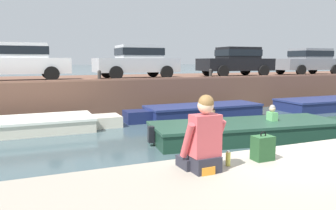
% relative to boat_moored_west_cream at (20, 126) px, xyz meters
% --- Properties ---
extents(ground_plane, '(400.00, 400.00, 0.00)m').
position_rel_boat_moored_west_cream_xyz_m(ground_plane, '(4.07, -2.82, -0.23)').
color(ground_plane, '#3D5156').
extents(far_quay_wall, '(60.00, 6.00, 1.51)m').
position_rel_boat_moored_west_cream_xyz_m(far_quay_wall, '(4.07, 4.79, 0.52)').
color(far_quay_wall, brown).
rests_on(far_quay_wall, ground).
extents(far_wall_coping, '(60.00, 0.24, 0.08)m').
position_rel_boat_moored_west_cream_xyz_m(far_wall_coping, '(4.07, 1.91, 1.32)').
color(far_wall_coping, brown).
rests_on(far_wall_coping, far_quay_wall).
extents(boat_moored_west_cream, '(6.11, 1.96, 0.47)m').
position_rel_boat_moored_west_cream_xyz_m(boat_moored_west_cream, '(0.00, 0.00, 0.00)').
color(boat_moored_west_cream, silver).
rests_on(boat_moored_west_cream, ground).
extents(boat_moored_central_navy, '(5.79, 1.61, 0.53)m').
position_rel_boat_moored_west_cream_xyz_m(boat_moored_central_navy, '(6.70, 0.27, 0.03)').
color(boat_moored_central_navy, navy).
rests_on(boat_moored_central_navy, ground).
extents(boat_moored_east_navy, '(6.06, 2.01, 0.53)m').
position_rel_boat_moored_west_cream_xyz_m(boat_moored_east_navy, '(13.86, -0.03, 0.03)').
color(boat_moored_east_navy, navy).
rests_on(boat_moored_east_navy, ground).
extents(motorboat_passing, '(6.99, 2.61, 1.01)m').
position_rel_boat_moored_west_cream_xyz_m(motorboat_passing, '(6.52, -3.62, 0.03)').
color(motorboat_passing, '#193828').
rests_on(motorboat_passing, ground).
extents(car_left_inner_white, '(4.25, 1.99, 1.54)m').
position_rel_boat_moored_west_cream_xyz_m(car_left_inner_white, '(-0.07, 3.40, 2.12)').
color(car_left_inner_white, white).
rests_on(car_left_inner_white, far_quay_wall).
extents(car_centre_silver, '(3.84, 2.00, 1.54)m').
position_rel_boat_moored_west_cream_xyz_m(car_centre_silver, '(5.07, 3.40, 2.12)').
color(car_centre_silver, '#B7BABC').
rests_on(car_centre_silver, far_quay_wall).
extents(car_right_inner_black, '(4.00, 2.00, 1.54)m').
position_rel_boat_moored_west_cream_xyz_m(car_right_inner_black, '(10.64, 3.39, 2.12)').
color(car_right_inner_black, black).
rests_on(car_right_inner_black, far_quay_wall).
extents(car_rightmost_grey, '(4.17, 1.97, 1.54)m').
position_rel_boat_moored_west_cream_xyz_m(car_rightmost_grey, '(15.80, 3.39, 2.12)').
color(car_rightmost_grey, slate).
rests_on(car_rightmost_grey, far_quay_wall).
extents(mooring_bollard_mid, '(0.15, 0.15, 0.45)m').
position_rel_boat_moored_west_cream_xyz_m(mooring_bollard_mid, '(3.01, 2.04, 1.52)').
color(mooring_bollard_mid, '#2D2B28').
rests_on(mooring_bollard_mid, far_quay_wall).
extents(mooring_bollard_east, '(0.15, 0.15, 0.45)m').
position_rel_boat_moored_west_cream_xyz_m(mooring_bollard_east, '(8.27, 2.04, 1.52)').
color(mooring_bollard_east, '#2D2B28').
rests_on(mooring_bollard_east, far_quay_wall).
extents(person_seated_left, '(0.54, 0.53, 0.97)m').
position_rel_boat_moored_west_cream_xyz_m(person_seated_left, '(2.31, -8.00, 1.10)').
color(person_seated_left, '#282833').
rests_on(person_seated_left, near_quay).
extents(bottle_drink, '(0.06, 0.06, 0.20)m').
position_rel_boat_moored_west_cream_xyz_m(bottle_drink, '(2.70, -7.97, 0.82)').
color(bottle_drink, '#CCC64C').
rests_on(bottle_drink, near_quay).
extents(backpack_on_ledge, '(0.28, 0.24, 0.41)m').
position_rel_boat_moored_west_cream_xyz_m(backpack_on_ledge, '(3.28, -7.93, 0.89)').
color(backpack_on_ledge, '#234C28').
rests_on(backpack_on_ledge, near_quay).
extents(snack_bag, '(0.18, 0.12, 0.10)m').
position_rel_boat_moored_west_cream_xyz_m(snack_bag, '(2.28, -8.14, 0.78)').
color(snack_bag, orange).
rests_on(snack_bag, near_quay).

